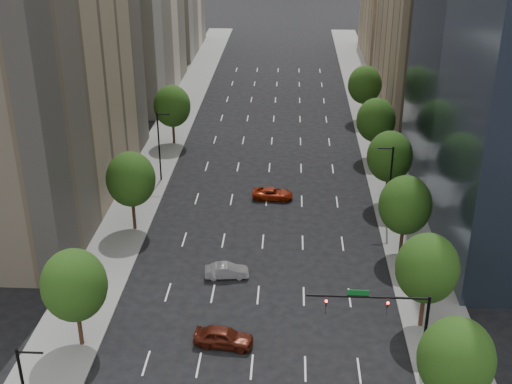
% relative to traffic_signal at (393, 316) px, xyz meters
% --- Properties ---
extents(sidewalk_left, '(6.00, 200.00, 0.15)m').
position_rel_traffic_signal_xyz_m(sidewalk_left, '(-26.03, 30.00, -5.10)').
color(sidewalk_left, slate).
rests_on(sidewalk_left, ground).
extents(sidewalk_right, '(6.00, 200.00, 0.15)m').
position_rel_traffic_signal_xyz_m(sidewalk_right, '(4.97, 30.00, -5.10)').
color(sidewalk_right, slate).
rests_on(sidewalk_right, ground).
extents(filler_left, '(14.00, 26.00, 18.00)m').
position_rel_traffic_signal_xyz_m(filler_left, '(-35.53, 106.00, 3.83)').
color(filler_left, beige).
rests_on(filler_left, ground).
extents(parking_tan_right, '(14.00, 30.00, 30.00)m').
position_rel_traffic_signal_xyz_m(parking_tan_right, '(14.47, 70.00, 9.83)').
color(parking_tan_right, '#8C7759').
rests_on(parking_tan_right, ground).
extents(filler_right, '(14.00, 26.00, 16.00)m').
position_rel_traffic_signal_xyz_m(filler_right, '(14.47, 103.00, 2.83)').
color(filler_right, '#8C7759').
rests_on(filler_right, ground).
extents(tree_right_0, '(5.20, 5.20, 8.39)m').
position_rel_traffic_signal_xyz_m(tree_right_0, '(3.47, -5.00, 0.22)').
color(tree_right_0, '#382316').
rests_on(tree_right_0, ground).
extents(tree_right_1, '(5.20, 5.20, 8.75)m').
position_rel_traffic_signal_xyz_m(tree_right_1, '(3.47, 6.00, 0.58)').
color(tree_right_1, '#382316').
rests_on(tree_right_1, ground).
extents(tree_right_2, '(5.20, 5.20, 8.61)m').
position_rel_traffic_signal_xyz_m(tree_right_2, '(3.47, 18.00, 0.43)').
color(tree_right_2, '#382316').
rests_on(tree_right_2, ground).
extents(tree_right_3, '(5.20, 5.20, 8.89)m').
position_rel_traffic_signal_xyz_m(tree_right_3, '(3.47, 30.00, 0.72)').
color(tree_right_3, '#382316').
rests_on(tree_right_3, ground).
extents(tree_right_4, '(5.20, 5.20, 8.46)m').
position_rel_traffic_signal_xyz_m(tree_right_4, '(3.47, 44.00, 0.29)').
color(tree_right_4, '#382316').
rests_on(tree_right_4, ground).
extents(tree_right_5, '(5.20, 5.20, 8.75)m').
position_rel_traffic_signal_xyz_m(tree_right_5, '(3.47, 60.00, 0.58)').
color(tree_right_5, '#382316').
rests_on(tree_right_5, ground).
extents(tree_left_0, '(5.20, 5.20, 8.75)m').
position_rel_traffic_signal_xyz_m(tree_left_0, '(-24.53, 2.00, 0.58)').
color(tree_left_0, '#382316').
rests_on(tree_left_0, ground).
extents(tree_left_1, '(5.20, 5.20, 8.97)m').
position_rel_traffic_signal_xyz_m(tree_left_1, '(-24.53, 22.00, 0.79)').
color(tree_left_1, '#382316').
rests_on(tree_left_1, ground).
extents(tree_left_2, '(5.20, 5.20, 8.68)m').
position_rel_traffic_signal_xyz_m(tree_left_2, '(-24.53, 48.00, 0.50)').
color(tree_left_2, '#382316').
rests_on(tree_left_2, ground).
extents(streetlight_rn, '(1.70, 0.20, 9.00)m').
position_rel_traffic_signal_xyz_m(streetlight_rn, '(2.91, 25.00, -0.33)').
color(streetlight_rn, black).
rests_on(streetlight_rn, ground).
extents(streetlight_ln, '(1.70, 0.20, 9.00)m').
position_rel_traffic_signal_xyz_m(streetlight_ln, '(-23.96, 35.00, -0.33)').
color(streetlight_ln, black).
rests_on(streetlight_ln, ground).
extents(traffic_signal, '(9.12, 0.40, 7.38)m').
position_rel_traffic_signal_xyz_m(traffic_signal, '(0.00, 0.00, 0.00)').
color(traffic_signal, black).
rests_on(traffic_signal, ground).
extents(car_maroon, '(5.06, 2.56, 1.65)m').
position_rel_traffic_signal_xyz_m(car_maroon, '(-12.97, 2.57, -4.35)').
color(car_maroon, '#4B170C').
rests_on(car_maroon, ground).
extents(car_silver, '(4.29, 1.88, 1.37)m').
position_rel_traffic_signal_xyz_m(car_silver, '(-13.68, 12.90, -4.49)').
color(car_silver, '#98979C').
rests_on(car_silver, ground).
extents(car_red_far, '(4.90, 2.43, 1.33)m').
position_rel_traffic_signal_xyz_m(car_red_far, '(-9.84, 30.51, -4.51)').
color(car_red_far, '#96220A').
rests_on(car_red_far, ground).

